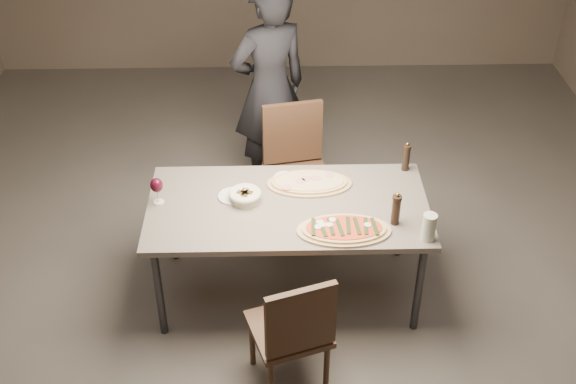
{
  "coord_description": "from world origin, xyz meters",
  "views": [
    {
      "loc": [
        -0.09,
        -3.68,
        3.53
      ],
      "look_at": [
        0.0,
        0.0,
        0.85
      ],
      "focal_mm": 45.0,
      "sensor_mm": 36.0,
      "label": 1
    }
  ],
  "objects_px": {
    "bread_basket": "(245,195)",
    "chair_near": "(294,329)",
    "pepper_mill_left": "(406,157)",
    "dining_table": "(288,212)",
    "zucchini_pizza": "(344,229)",
    "ham_pizza": "(309,183)",
    "chair_far": "(296,163)",
    "carafe": "(429,227)",
    "diner": "(269,89)"
  },
  "relations": [
    {
      "from": "dining_table",
      "to": "bread_basket",
      "type": "xyz_separation_m",
      "value": [
        -0.28,
        0.05,
        0.1
      ]
    },
    {
      "from": "dining_table",
      "to": "pepper_mill_left",
      "type": "distance_m",
      "value": 0.91
    },
    {
      "from": "ham_pizza",
      "to": "bread_basket",
      "type": "relative_size",
      "value": 2.69
    },
    {
      "from": "carafe",
      "to": "pepper_mill_left",
      "type": "bearing_deg",
      "value": 91.66
    },
    {
      "from": "dining_table",
      "to": "bread_basket",
      "type": "distance_m",
      "value": 0.3
    },
    {
      "from": "zucchini_pizza",
      "to": "bread_basket",
      "type": "xyz_separation_m",
      "value": [
        -0.61,
        0.32,
        0.03
      ]
    },
    {
      "from": "bread_basket",
      "to": "zucchini_pizza",
      "type": "bearing_deg",
      "value": -28.13
    },
    {
      "from": "dining_table",
      "to": "carafe",
      "type": "height_order",
      "value": "carafe"
    },
    {
      "from": "dining_table",
      "to": "chair_far",
      "type": "relative_size",
      "value": 1.82
    },
    {
      "from": "chair_far",
      "to": "bread_basket",
      "type": "bearing_deg",
      "value": 53.55
    },
    {
      "from": "zucchini_pizza",
      "to": "chair_far",
      "type": "distance_m",
      "value": 1.1
    },
    {
      "from": "carafe",
      "to": "zucchini_pizza",
      "type": "bearing_deg",
      "value": 170.92
    },
    {
      "from": "ham_pizza",
      "to": "pepper_mill_left",
      "type": "relative_size",
      "value": 2.61
    },
    {
      "from": "dining_table",
      "to": "zucchini_pizza",
      "type": "xyz_separation_m",
      "value": [
        0.33,
        -0.28,
        0.07
      ]
    },
    {
      "from": "pepper_mill_left",
      "to": "zucchini_pizza",
      "type": "bearing_deg",
      "value": -125.91
    },
    {
      "from": "diner",
      "to": "chair_far",
      "type": "bearing_deg",
      "value": 84.19
    },
    {
      "from": "pepper_mill_left",
      "to": "chair_far",
      "type": "xyz_separation_m",
      "value": [
        -0.73,
        0.39,
        -0.3
      ]
    },
    {
      "from": "pepper_mill_left",
      "to": "chair_near",
      "type": "xyz_separation_m",
      "value": [
        -0.8,
        -1.22,
        -0.35
      ]
    },
    {
      "from": "carafe",
      "to": "diner",
      "type": "bearing_deg",
      "value": 119.06
    },
    {
      "from": "dining_table",
      "to": "zucchini_pizza",
      "type": "relative_size",
      "value": 3.11
    },
    {
      "from": "chair_near",
      "to": "chair_far",
      "type": "xyz_separation_m",
      "value": [
        0.06,
        1.61,
        0.05
      ]
    },
    {
      "from": "pepper_mill_left",
      "to": "dining_table",
      "type": "bearing_deg",
      "value": -154.83
    },
    {
      "from": "bread_basket",
      "to": "chair_near",
      "type": "height_order",
      "value": "chair_near"
    },
    {
      "from": "dining_table",
      "to": "chair_near",
      "type": "xyz_separation_m",
      "value": [
        0.01,
        -0.84,
        -0.19
      ]
    },
    {
      "from": "zucchini_pizza",
      "to": "dining_table",
      "type": "bearing_deg",
      "value": 156.64
    },
    {
      "from": "ham_pizza",
      "to": "diner",
      "type": "distance_m",
      "value": 1.16
    },
    {
      "from": "dining_table",
      "to": "carafe",
      "type": "bearing_deg",
      "value": -23.36
    },
    {
      "from": "dining_table",
      "to": "bread_basket",
      "type": "relative_size",
      "value": 8.57
    },
    {
      "from": "pepper_mill_left",
      "to": "chair_far",
      "type": "distance_m",
      "value": 0.88
    },
    {
      "from": "carafe",
      "to": "chair_far",
      "type": "xyz_separation_m",
      "value": [
        -0.75,
        1.13,
        -0.28
      ]
    },
    {
      "from": "ham_pizza",
      "to": "bread_basket",
      "type": "height_order",
      "value": "bread_basket"
    },
    {
      "from": "bread_basket",
      "to": "chair_far",
      "type": "bearing_deg",
      "value": 64.3
    },
    {
      "from": "carafe",
      "to": "chair_near",
      "type": "xyz_separation_m",
      "value": [
        -0.82,
        -0.48,
        -0.34
      ]
    },
    {
      "from": "bread_basket",
      "to": "pepper_mill_left",
      "type": "xyz_separation_m",
      "value": [
        1.08,
        0.33,
        0.06
      ]
    },
    {
      "from": "dining_table",
      "to": "chair_far",
      "type": "distance_m",
      "value": 0.79
    },
    {
      "from": "dining_table",
      "to": "chair_near",
      "type": "bearing_deg",
      "value": -89.13
    },
    {
      "from": "zucchini_pizza",
      "to": "pepper_mill_left",
      "type": "relative_size",
      "value": 2.68
    },
    {
      "from": "ham_pizza",
      "to": "pepper_mill_left",
      "type": "height_order",
      "value": "pepper_mill_left"
    },
    {
      "from": "zucchini_pizza",
      "to": "ham_pizza",
      "type": "bearing_deg",
      "value": 127.21
    },
    {
      "from": "dining_table",
      "to": "ham_pizza",
      "type": "xyz_separation_m",
      "value": [
        0.15,
        0.22,
        0.07
      ]
    },
    {
      "from": "chair_near",
      "to": "diner",
      "type": "xyz_separation_m",
      "value": [
        -0.13,
        2.18,
        0.37
      ]
    },
    {
      "from": "carafe",
      "to": "chair_far",
      "type": "distance_m",
      "value": 1.39
    },
    {
      "from": "chair_near",
      "to": "chair_far",
      "type": "relative_size",
      "value": 0.91
    },
    {
      "from": "pepper_mill_left",
      "to": "diner",
      "type": "relative_size",
      "value": 0.12
    },
    {
      "from": "chair_near",
      "to": "carafe",
      "type": "bearing_deg",
      "value": 11.98
    },
    {
      "from": "chair_far",
      "to": "ham_pizza",
      "type": "bearing_deg",
      "value": 86.42
    },
    {
      "from": "zucchini_pizza",
      "to": "chair_far",
      "type": "relative_size",
      "value": 0.59
    },
    {
      "from": "zucchini_pizza",
      "to": "pepper_mill_left",
      "type": "bearing_deg",
      "value": 70.8
    },
    {
      "from": "bread_basket",
      "to": "pepper_mill_left",
      "type": "relative_size",
      "value": 0.97
    },
    {
      "from": "diner",
      "to": "ham_pizza",
      "type": "bearing_deg",
      "value": 78.65
    }
  ]
}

